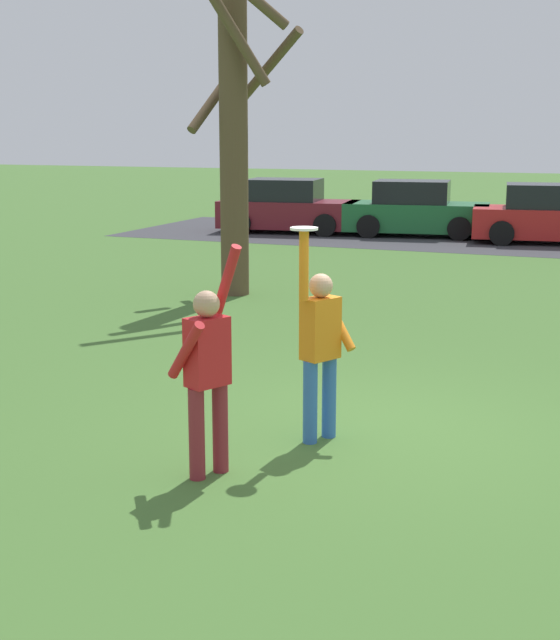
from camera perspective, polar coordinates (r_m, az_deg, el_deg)
The scene contains 9 objects.
ground_plane at distance 9.16m, azimuth 5.63°, elevation -6.95°, with size 120.00×120.00×0.00m, color #426B2D.
person_catcher at distance 8.54m, azimuth 2.60°, elevation -1.44°, with size 0.51×0.59×2.08m.
person_defender at distance 7.66m, azimuth -4.67°, elevation -3.04°, with size 0.59×0.65×2.04m.
frisbee_disc at distance 8.20m, azimuth 1.55°, elevation 5.88°, with size 0.26×0.26×0.02m, color white.
parked_car_maroon at distance 26.86m, azimuth 0.51°, elevation 7.20°, with size 4.31×2.46×1.59m.
parked_car_green at distance 26.23m, azimuth 8.68°, elevation 6.95°, with size 4.31×2.46×1.59m.
parked_car_red at distance 25.28m, azimuth 16.89°, elevation 6.39°, with size 4.31×2.46×1.59m.
parking_strip at distance 25.66m, azimuth 13.17°, elevation 5.04°, with size 21.01×6.40×0.01m, color #38383D.
bare_tree_tall at distance 16.32m, azimuth -2.90°, elevation 11.77°, with size 1.96×2.36×5.90m.
Camera 1 is at (2.35, -8.34, 2.96)m, focal length 49.89 mm.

